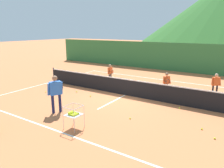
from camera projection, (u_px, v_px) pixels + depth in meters
The scene contains 19 objects.
ground_plane at pixel (125, 95), 12.22m from camera, with size 120.00×120.00×0.00m, color #C67042.
line_baseline_near at pixel (56, 131), 7.91m from camera, with size 12.13×0.08×0.01m, color white.
line_baseline_far at pixel (156, 79), 16.22m from camera, with size 12.13×0.08×0.01m, color white.
line_sideline_west at pixel (53, 82), 15.39m from camera, with size 0.08×10.21×0.01m, color white.
line_service_center at pixel (125, 95), 12.22m from camera, with size 0.08×5.42×0.01m, color white.
tennis_net at pixel (125, 87), 12.10m from camera, with size 11.94×0.08×1.05m.
instructor at pixel (56, 91), 9.42m from camera, with size 0.54×0.85×1.73m.
student_0 at pixel (110, 72), 15.00m from camera, with size 0.45×0.61×1.31m.
student_1 at pixel (166, 81), 12.19m from camera, with size 0.41×0.70×1.30m.
student_2 at pixel (216, 83), 11.78m from camera, with size 0.50×0.46×1.33m.
ball_cart at pixel (73, 114), 7.99m from camera, with size 0.58×0.58×0.90m.
tennis_ball_0 at pixel (130, 118), 8.93m from camera, with size 0.07×0.07×0.07m, color yellow.
tennis_ball_1 at pixel (179, 108), 10.09m from camera, with size 0.07×0.07×0.07m, color yellow.
tennis_ball_2 at pixel (46, 92), 12.73m from camera, with size 0.07×0.07×0.07m, color yellow.
tennis_ball_3 at pixel (202, 129), 7.98m from camera, with size 0.07×0.07×0.07m, color yellow.
tennis_ball_4 at pixel (90, 96), 11.94m from camera, with size 0.07×0.07×0.07m, color yellow.
tennis_ball_5 at pixel (215, 138), 7.29m from camera, with size 0.07×0.07×0.07m, color yellow.
tennis_ball_6 at pixel (77, 92), 12.76m from camera, with size 0.07×0.07×0.07m, color yellow.
windscreen_fence at pixel (173, 57), 19.09m from camera, with size 26.69×0.08×2.57m, color #33753D.
Camera 1 is at (5.66, -10.24, 3.69)m, focal length 33.69 mm.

